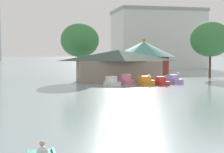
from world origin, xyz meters
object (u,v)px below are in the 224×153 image
pedal_boat_white (112,82)px  shoreline_tree_right (210,39)px  shoreline_tree_mid (80,40)px  pedal_boat_orange (146,81)px  green_roof_pavilion (144,58)px  pedal_boat_lavender (173,80)px  pedal_boat_red (161,82)px  background_building_block (157,39)px  pedal_boat_pink (127,80)px  boathouse (119,65)px

pedal_boat_white → shoreline_tree_right: 27.35m
shoreline_tree_mid → pedal_boat_orange: bearing=-59.2°
shoreline_tree_mid → green_roof_pavilion: bearing=20.9°
pedal_boat_lavender → green_roof_pavilion: (0.26, 15.90, 3.33)m
pedal_boat_red → background_building_block: bearing=155.4°
green_roof_pavilion → shoreline_tree_right: (12.19, -3.62, 3.53)m
shoreline_tree_right → green_roof_pavilion: bearing=163.5°
shoreline_tree_right → pedal_boat_white: bearing=-148.1°
green_roof_pavilion → pedal_boat_orange: bearing=-106.6°
pedal_boat_white → shoreline_tree_mid: (-2.87, 12.58, 6.38)m
background_building_block → pedal_boat_pink: bearing=-113.2°
boathouse → shoreline_tree_right: shoreline_tree_right is taller
boathouse → green_roof_pavilion: green_roof_pavilion is taller
pedal_boat_lavender → shoreline_tree_mid: (-12.90, 10.87, 6.36)m
pedal_boat_orange → pedal_boat_lavender: pedal_boat_lavender is taller
pedal_boat_lavender → background_building_block: size_ratio=0.11×
background_building_block → shoreline_tree_mid: bearing=-121.8°
green_roof_pavilion → shoreline_tree_right: size_ratio=1.13×
pedal_boat_orange → green_roof_pavilion: 19.16m
background_building_block → pedal_boat_lavender: bearing=-107.5°
pedal_boat_white → pedal_boat_pink: (2.49, 1.22, 0.09)m
boathouse → pedal_boat_lavender: bearing=-36.0°
pedal_boat_lavender → background_building_block: background_building_block is taller
pedal_boat_orange → pedal_boat_pink: bearing=-129.5°
shoreline_tree_mid → background_building_block: 62.70m
pedal_boat_lavender → green_roof_pavilion: green_roof_pavilion is taller
green_roof_pavilion → shoreline_tree_right: shoreline_tree_right is taller
shoreline_tree_right → boathouse: bearing=-160.6°
pedal_boat_white → boathouse: boathouse is taller
pedal_boat_orange → shoreline_tree_mid: bearing=-153.5°
pedal_boat_pink → pedal_boat_red: (4.75, -1.94, -0.12)m
pedal_boat_white → pedal_boat_pink: pedal_boat_pink is taller
green_roof_pavilion → background_building_block: 52.44m
green_roof_pavilion → shoreline_tree_mid: size_ratio=1.23×
shoreline_tree_right → background_building_block: size_ratio=0.38×
pedal_boat_red → boathouse: size_ratio=0.18×
pedal_boat_pink → green_roof_pavilion: green_roof_pavilion is taller
pedal_boat_white → pedal_boat_red: 7.27m
shoreline_tree_mid → background_building_block: size_ratio=0.35×
shoreline_tree_mid → pedal_boat_pink: bearing=-64.7°
pedal_boat_red → shoreline_tree_right: size_ratio=0.24×
pedal_boat_red → boathouse: boathouse is taller
shoreline_tree_right → pedal_boat_orange: bearing=-140.5°
pedal_boat_red → boathouse: (-4.54, 7.74, 2.24)m
pedal_boat_white → shoreline_tree_right: shoreline_tree_right is taller
pedal_boat_pink → green_roof_pavilion: size_ratio=0.21×
pedal_boat_red → shoreline_tree_mid: size_ratio=0.26×
pedal_boat_lavender → shoreline_tree_right: 18.79m
pedal_boat_orange → pedal_boat_red: 2.34m
boathouse → background_building_block: (27.47, 58.77, 6.88)m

